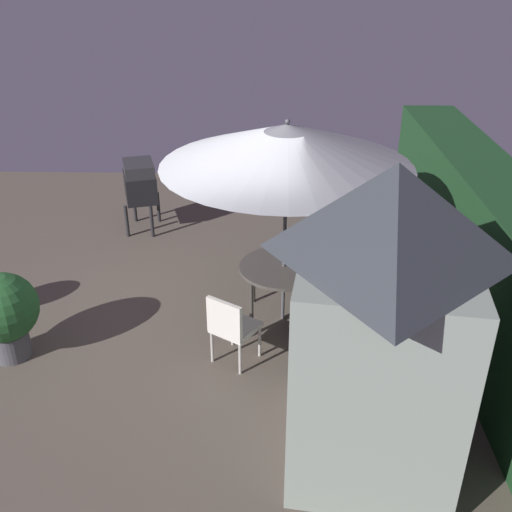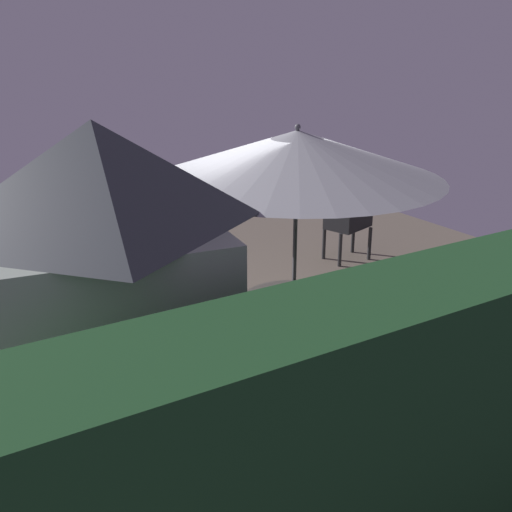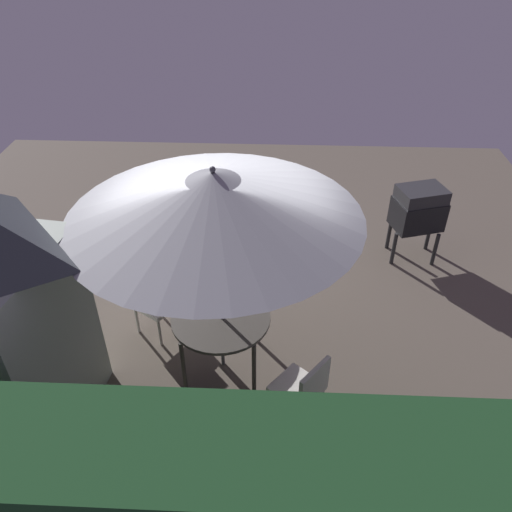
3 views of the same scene
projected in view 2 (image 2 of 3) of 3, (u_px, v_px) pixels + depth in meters
name	position (u px, v px, depth m)	size (l,w,h in m)	color
ground_plane	(246.00, 326.00, 7.53)	(11.00, 11.00, 0.00)	brown
hedge_backdrop	(485.00, 386.00, 4.37)	(6.74, 0.83, 2.00)	#193D1E
garden_shed	(109.00, 313.00, 4.42)	(1.95, 1.72, 2.90)	gray
patio_table	(293.00, 306.00, 6.41)	(1.13, 1.13, 0.78)	#47423D
patio_umbrella	(297.00, 155.00, 5.86)	(2.94, 2.94, 2.64)	#4C4C51
bbq_grill	(349.00, 210.00, 9.59)	(0.82, 0.68, 1.20)	black
chair_near_shed	(190.00, 320.00, 6.50)	(0.64, 0.64, 0.90)	silver
chair_far_side	(406.00, 329.00, 6.31)	(0.65, 0.65, 0.90)	silver
potted_plant_by_shed	(144.00, 232.00, 9.74)	(0.54, 0.54, 0.84)	silver
potted_plant_by_grill	(116.00, 245.00, 8.60)	(0.81, 0.81, 1.09)	#4C4C51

